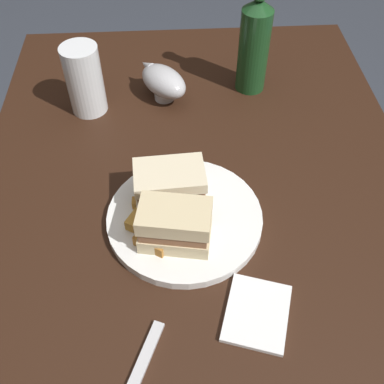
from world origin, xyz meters
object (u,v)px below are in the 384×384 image
Objects in this scene: cider_bottle at (254,43)px; sandwich_half_left at (170,183)px; sandwich_half_right at (175,225)px; gravy_boat at (163,81)px; napkin at (257,313)px; pint_glass at (85,84)px; fork at (134,383)px; plate at (185,218)px.

sandwich_half_left is at bearing 150.12° from cider_bottle.
sandwich_half_right is 0.46m from cider_bottle.
cider_bottle reaches higher than sandwich_half_left.
cider_bottle is (0.03, -0.19, 0.07)m from gravy_boat.
napkin is at bearing -166.49° from gravy_boat.
gravy_boat is 1.25× the size of napkin.
pint_glass is 0.82× the size of fork.
gravy_boat is 0.76× the size of fork.
napkin is 0.61× the size of fork.
fork is at bearing 159.02° from cider_bottle.
sandwich_half_left is at bearing 12.39° from fork.
sandwich_half_left is 0.30m from gravy_boat.
pint_glass is 0.55× the size of cider_bottle.
napkin is at bearing -138.63° from sandwich_half_right.
pint_glass reaches higher than napkin.
gravy_boat is at bearing 17.97° from fork.
sandwich_half_right reaches higher than napkin.
cider_bottle reaches higher than gravy_boat.
sandwich_half_left is at bearing -178.90° from gravy_boat.
fork is (-0.31, 0.06, -0.04)m from sandwich_half_left.
sandwich_half_left is (0.05, 0.02, 0.04)m from plate.
pint_glass reaches higher than sandwich_half_left.
plate is 2.41× the size of napkin.
cider_bottle reaches higher than plate.
sandwich_half_right is (-0.09, -0.01, 0.01)m from sandwich_half_left.
fork is (-0.22, 0.06, -0.05)m from sandwich_half_right.
pint_glass is at bearing 99.87° from gravy_boat.
plate is 2.16× the size of sandwich_half_right.
cider_bottle is (0.06, -0.35, 0.05)m from pint_glass.
sandwich_half_right is at bearing 6.74° from fork.
gravy_boat is 0.62m from fork.
pint_glass is 0.58m from napkin.
sandwich_half_left is at bearing 26.24° from plate.
sandwich_half_right is 0.18m from napkin.
cider_bottle is (0.42, -0.18, 0.06)m from sandwich_half_right.
pint_glass is at bearing 25.06° from sandwich_half_right.
plate is at bearing -153.76° from sandwich_half_left.
sandwich_half_left is 0.32m from fork.
napkin reaches higher than fork.
plate is 0.98× the size of cider_bottle.
plate is 2.14× the size of sandwich_half_left.
sandwich_half_right is at bearing -178.37° from gravy_boat.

